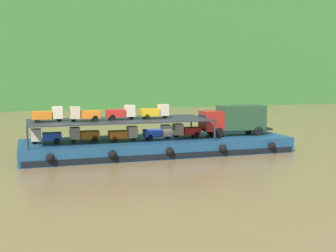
{
  "coord_description": "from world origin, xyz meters",
  "views": [
    {
      "loc": [
        -12.36,
        -42.29,
        7.93
      ],
      "look_at": [
        1.08,
        0.0,
        2.7
      ],
      "focal_mm": 47.86,
      "sensor_mm": 36.0,
      "label": 1
    }
  ],
  "objects_px": {
    "mini_truck_lower_aft": "(84,134)",
    "mini_truck_upper_fore": "(121,112)",
    "mini_truck_lower_mid": "(123,134)",
    "mini_truck_upper_mid": "(84,114)",
    "cargo_barge": "(158,146)",
    "mini_truck_lower_fore": "(158,132)",
    "covered_lorry": "(234,119)",
    "mini_truck_lower_bow": "(186,130)",
    "mini_truck_upper_stern": "(48,114)",
    "mini_truck_upper_bow": "(155,112)",
    "mini_truck_lower_stern": "(46,136)"
  },
  "relations": [
    {
      "from": "mini_truck_lower_aft",
      "to": "mini_truck_upper_fore",
      "type": "bearing_deg",
      "value": -3.52
    },
    {
      "from": "mini_truck_lower_mid",
      "to": "mini_truck_upper_mid",
      "type": "distance_m",
      "value": 4.2
    },
    {
      "from": "cargo_barge",
      "to": "mini_truck_lower_fore",
      "type": "relative_size",
      "value": 9.6
    },
    {
      "from": "covered_lorry",
      "to": "mini_truck_upper_mid",
      "type": "height_order",
      "value": "mini_truck_upper_mid"
    },
    {
      "from": "mini_truck_lower_aft",
      "to": "mini_truck_lower_bow",
      "type": "height_order",
      "value": "same"
    },
    {
      "from": "mini_truck_upper_stern",
      "to": "mini_truck_upper_mid",
      "type": "distance_m",
      "value": 3.25
    },
    {
      "from": "covered_lorry",
      "to": "mini_truck_lower_mid",
      "type": "xyz_separation_m",
      "value": [
        -11.84,
        -0.35,
        -1.0
      ]
    },
    {
      "from": "mini_truck_lower_aft",
      "to": "mini_truck_lower_bow",
      "type": "bearing_deg",
      "value": -0.84
    },
    {
      "from": "mini_truck_lower_bow",
      "to": "mini_truck_upper_stern",
      "type": "relative_size",
      "value": 1.0
    },
    {
      "from": "mini_truck_lower_aft",
      "to": "cargo_barge",
      "type": "bearing_deg",
      "value": -1.44
    },
    {
      "from": "mini_truck_upper_bow",
      "to": "mini_truck_lower_bow",
      "type": "bearing_deg",
      "value": 2.51
    },
    {
      "from": "mini_truck_lower_fore",
      "to": "mini_truck_lower_bow",
      "type": "bearing_deg",
      "value": 9.71
    },
    {
      "from": "mini_truck_lower_bow",
      "to": "mini_truck_upper_mid",
      "type": "height_order",
      "value": "mini_truck_upper_mid"
    },
    {
      "from": "mini_truck_upper_stern",
      "to": "mini_truck_upper_bow",
      "type": "bearing_deg",
      "value": -0.92
    },
    {
      "from": "mini_truck_upper_bow",
      "to": "mini_truck_lower_stern",
      "type": "bearing_deg",
      "value": 179.35
    },
    {
      "from": "cargo_barge",
      "to": "mini_truck_upper_fore",
      "type": "relative_size",
      "value": 9.61
    },
    {
      "from": "mini_truck_lower_fore",
      "to": "mini_truck_upper_bow",
      "type": "relative_size",
      "value": 1.0
    },
    {
      "from": "covered_lorry",
      "to": "mini_truck_lower_bow",
      "type": "height_order",
      "value": "covered_lorry"
    },
    {
      "from": "mini_truck_lower_fore",
      "to": "mini_truck_upper_fore",
      "type": "height_order",
      "value": "mini_truck_upper_fore"
    },
    {
      "from": "covered_lorry",
      "to": "mini_truck_lower_aft",
      "type": "relative_size",
      "value": 2.86
    },
    {
      "from": "covered_lorry",
      "to": "mini_truck_upper_fore",
      "type": "relative_size",
      "value": 2.86
    },
    {
      "from": "mini_truck_upper_mid",
      "to": "mini_truck_lower_bow",
      "type": "bearing_deg",
      "value": 3.08
    },
    {
      "from": "mini_truck_lower_stern",
      "to": "mini_truck_lower_bow",
      "type": "xyz_separation_m",
      "value": [
        13.74,
        0.02,
        0.0
      ]
    },
    {
      "from": "mini_truck_upper_stern",
      "to": "mini_truck_upper_mid",
      "type": "relative_size",
      "value": 1.0
    },
    {
      "from": "cargo_barge",
      "to": "mini_truck_upper_stern",
      "type": "distance_m",
      "value": 11.03
    },
    {
      "from": "mini_truck_lower_fore",
      "to": "mini_truck_upper_stern",
      "type": "relative_size",
      "value": 1.0
    },
    {
      "from": "mini_truck_lower_aft",
      "to": "mini_truck_upper_fore",
      "type": "distance_m",
      "value": 4.11
    },
    {
      "from": "covered_lorry",
      "to": "mini_truck_lower_mid",
      "type": "bearing_deg",
      "value": -178.32
    },
    {
      "from": "mini_truck_lower_stern",
      "to": "mini_truck_upper_mid",
      "type": "height_order",
      "value": "mini_truck_upper_mid"
    },
    {
      "from": "mini_truck_lower_fore",
      "to": "mini_truck_upper_bow",
      "type": "bearing_deg",
      "value": 113.01
    },
    {
      "from": "mini_truck_upper_mid",
      "to": "mini_truck_upper_bow",
      "type": "height_order",
      "value": "same"
    },
    {
      "from": "mini_truck_lower_aft",
      "to": "mini_truck_lower_mid",
      "type": "distance_m",
      "value": 3.75
    },
    {
      "from": "mini_truck_lower_aft",
      "to": "mini_truck_lower_bow",
      "type": "distance_m",
      "value": 10.23
    },
    {
      "from": "mini_truck_lower_aft",
      "to": "mini_truck_upper_bow",
      "type": "height_order",
      "value": "mini_truck_upper_bow"
    },
    {
      "from": "mini_truck_lower_bow",
      "to": "mini_truck_lower_stern",
      "type": "bearing_deg",
      "value": -179.9
    },
    {
      "from": "mini_truck_lower_stern",
      "to": "mini_truck_lower_fore",
      "type": "xyz_separation_m",
      "value": [
        10.64,
        -0.51,
        0.0
      ]
    },
    {
      "from": "mini_truck_upper_fore",
      "to": "cargo_barge",
      "type": "bearing_deg",
      "value": 0.59
    },
    {
      "from": "mini_truck_upper_stern",
      "to": "mini_truck_upper_fore",
      "type": "height_order",
      "value": "same"
    },
    {
      "from": "mini_truck_lower_mid",
      "to": "mini_truck_lower_fore",
      "type": "height_order",
      "value": "same"
    },
    {
      "from": "mini_truck_upper_fore",
      "to": "mini_truck_upper_bow",
      "type": "relative_size",
      "value": 1.0
    },
    {
      "from": "mini_truck_lower_fore",
      "to": "mini_truck_upper_mid",
      "type": "distance_m",
      "value": 7.43
    },
    {
      "from": "cargo_barge",
      "to": "mini_truck_upper_bow",
      "type": "xyz_separation_m",
      "value": [
        -0.29,
        -0.11,
        3.44
      ]
    },
    {
      "from": "cargo_barge",
      "to": "mini_truck_upper_fore",
      "type": "bearing_deg",
      "value": -179.41
    },
    {
      "from": "cargo_barge",
      "to": "mini_truck_lower_stern",
      "type": "height_order",
      "value": "mini_truck_lower_stern"
    },
    {
      "from": "mini_truck_upper_mid",
      "to": "cargo_barge",
      "type": "bearing_deg",
      "value": 4.07
    },
    {
      "from": "mini_truck_lower_bow",
      "to": "mini_truck_upper_stern",
      "type": "distance_m",
      "value": 13.6
    },
    {
      "from": "cargo_barge",
      "to": "covered_lorry",
      "type": "distance_m",
      "value": 8.61
    },
    {
      "from": "mini_truck_upper_mid",
      "to": "mini_truck_lower_mid",
      "type": "bearing_deg",
      "value": -0.33
    },
    {
      "from": "mini_truck_lower_mid",
      "to": "mini_truck_lower_aft",
      "type": "bearing_deg",
      "value": 168.88
    },
    {
      "from": "covered_lorry",
      "to": "mini_truck_lower_stern",
      "type": "height_order",
      "value": "covered_lorry"
    }
  ]
}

